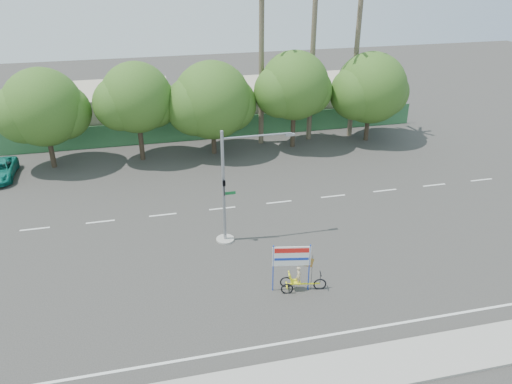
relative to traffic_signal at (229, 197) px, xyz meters
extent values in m
plane|color=#33302D|center=(2.20, -3.98, -2.92)|extent=(120.00, 120.00, 0.00)
cube|color=gray|center=(2.20, -11.48, -2.86)|extent=(50.00, 2.40, 0.12)
cube|color=#336B3D|center=(2.20, 17.52, -1.92)|extent=(38.00, 0.08, 2.00)
cube|color=#B8AB92|center=(-7.80, 22.02, -0.92)|extent=(12.00, 8.00, 4.00)
cube|color=#B8AB92|center=(10.20, 22.02, -1.12)|extent=(14.00, 8.00, 3.60)
cylinder|color=#473828|center=(-11.80, 14.02, -1.16)|extent=(0.40, 0.40, 3.52)
sphere|color=#2E5819|center=(-11.80, 14.02, 2.04)|extent=(6.00, 6.00, 6.00)
sphere|color=#2E5819|center=(-10.45, 14.32, 1.48)|extent=(4.32, 4.32, 4.32)
sphere|color=#2E5819|center=(-13.15, 13.77, 1.72)|extent=(4.56, 4.56, 4.56)
cylinder|color=#473828|center=(-4.80, 14.02, -1.05)|extent=(0.40, 0.40, 3.74)
sphere|color=#2E5819|center=(-4.80, 14.02, 2.35)|extent=(5.60, 5.60, 5.60)
sphere|color=#2E5819|center=(-3.54, 14.32, 1.76)|extent=(4.03, 4.03, 4.03)
sphere|color=#2E5819|center=(-6.06, 13.77, 2.01)|extent=(4.26, 4.26, 4.26)
cylinder|color=#473828|center=(1.20, 14.02, -1.27)|extent=(0.40, 0.40, 3.30)
sphere|color=#2E5819|center=(1.20, 14.02, 1.73)|extent=(6.40, 6.40, 6.40)
sphere|color=#2E5819|center=(2.64, 14.32, 1.21)|extent=(4.61, 4.61, 4.61)
sphere|color=#2E5819|center=(-0.24, 13.77, 1.43)|extent=(4.86, 4.86, 4.86)
cylinder|color=#473828|center=(8.20, 14.02, -0.98)|extent=(0.40, 0.40, 3.87)
sphere|color=#2E5819|center=(8.20, 14.02, 2.54)|extent=(5.80, 5.80, 5.80)
sphere|color=#2E5819|center=(9.50, 14.32, 1.92)|extent=(4.18, 4.18, 4.18)
sphere|color=#2E5819|center=(6.89, 13.77, 2.19)|extent=(4.41, 4.41, 4.41)
cylinder|color=#473828|center=(15.20, 14.02, -1.20)|extent=(0.40, 0.40, 3.43)
sphere|color=#2E5819|center=(15.20, 14.02, 1.92)|extent=(6.20, 6.20, 6.20)
sphere|color=#2E5819|center=(16.59, 14.32, 1.37)|extent=(4.46, 4.46, 4.46)
sphere|color=#2E5819|center=(13.80, 13.77, 1.61)|extent=(4.71, 4.71, 4.71)
cylinder|color=#70604C|center=(10.20, 15.52, 5.58)|extent=(0.44, 0.44, 17.00)
cylinder|color=#70604C|center=(14.20, 15.52, 4.58)|extent=(0.44, 0.44, 15.00)
cylinder|color=#70604C|center=(5.70, 15.52, 4.08)|extent=(0.44, 0.44, 14.00)
cylinder|color=gray|center=(-0.30, 0.02, -2.87)|extent=(1.10, 1.10, 0.10)
cylinder|color=gray|center=(-0.30, 0.02, 0.58)|extent=(0.18, 0.18, 7.00)
cylinder|color=gray|center=(1.70, 0.02, 3.63)|extent=(4.00, 0.10, 0.10)
cube|color=gray|center=(3.60, 0.02, 3.53)|extent=(0.55, 0.20, 0.12)
imported|color=black|center=(-0.30, -0.20, 0.68)|extent=(0.16, 0.20, 1.00)
cube|color=#14662D|center=(0.05, 0.02, 0.23)|extent=(0.70, 0.04, 0.18)
torus|color=black|center=(3.66, -5.84, -2.61)|extent=(0.69, 0.21, 0.69)
torus|color=black|center=(2.01, -5.23, -2.63)|extent=(0.65, 0.20, 0.65)
torus|color=black|center=(1.90, -5.79, -2.63)|extent=(0.65, 0.20, 0.65)
cube|color=yellow|center=(2.81, -5.68, -2.55)|extent=(1.72, 0.39, 0.06)
cube|color=yellow|center=(1.96, -5.51, -2.61)|extent=(0.18, 0.61, 0.05)
cube|color=yellow|center=(2.41, -5.60, -2.41)|extent=(0.58, 0.52, 0.06)
cube|color=yellow|center=(2.14, -5.55, -2.12)|extent=(0.31, 0.46, 0.55)
cylinder|color=black|center=(3.66, -5.84, -2.20)|extent=(0.04, 0.04, 0.56)
cube|color=black|center=(3.66, -5.84, -1.93)|extent=(0.13, 0.46, 0.04)
imported|color=#CCB284|center=(2.56, -5.63, -2.02)|extent=(0.34, 0.44, 1.10)
cylinder|color=#1939BC|center=(1.26, -5.38, -1.54)|extent=(0.07, 0.07, 2.76)
cylinder|color=#1939BC|center=(3.06, -5.73, -1.54)|extent=(0.07, 0.07, 2.76)
cube|color=white|center=(2.16, -5.55, -0.83)|extent=(1.91, 0.42, 1.12)
cube|color=red|center=(2.15, -5.59, -0.47)|extent=(1.71, 0.34, 0.27)
cube|color=#1939BC|center=(2.15, -5.59, -0.98)|extent=(1.71, 0.34, 0.14)
cylinder|color=black|center=(3.21, -5.75, -1.85)|extent=(0.02, 0.02, 2.14)
cube|color=red|center=(2.86, -5.69, -1.18)|extent=(0.89, 0.19, 0.67)
camera|label=1|loc=(-4.33, -25.51, 13.29)|focal=35.00mm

